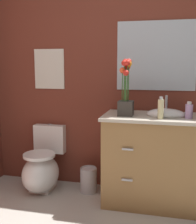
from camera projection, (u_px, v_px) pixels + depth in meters
wall_back at (135, 75)px, 3.09m from camera, size 4.37×0.05×2.50m
toilet at (42, 168)px, 3.19m from camera, size 0.38×0.59×0.69m
vanity_cabinet at (152, 159)px, 2.86m from camera, size 0.94×0.56×1.06m
flower_vase at (126, 94)px, 2.75m from camera, size 0.14×0.14×0.54m
soap_bottle at (161, 109)px, 2.60m from camera, size 0.05×0.05×0.20m
lotion_bottle at (189, 111)px, 2.63m from camera, size 0.07×0.07×0.15m
trash_bin at (89, 180)px, 3.15m from camera, size 0.18×0.18×0.27m
wall_poster at (49, 69)px, 3.27m from camera, size 0.35×0.01×0.44m
wall_mirror at (156, 56)px, 2.98m from camera, size 0.80×0.01×0.70m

